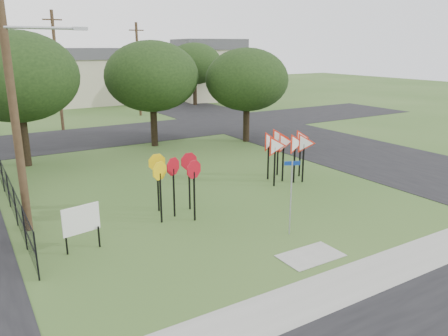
# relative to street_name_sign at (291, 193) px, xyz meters

# --- Properties ---
(ground) EXTENTS (140.00, 140.00, 0.00)m
(ground) POSITION_rel_street_name_sign_xyz_m (-0.50, 0.74, -1.55)
(ground) COLOR #2F4F1D
(sidewalk) EXTENTS (30.00, 1.60, 0.02)m
(sidewalk) POSITION_rel_street_name_sign_xyz_m (-0.50, -3.46, -1.54)
(sidewalk) COLOR gray
(sidewalk) RESTS_ON ground
(planting_strip) EXTENTS (30.00, 0.80, 0.02)m
(planting_strip) POSITION_rel_street_name_sign_xyz_m (-0.50, -4.66, -1.54)
(planting_strip) COLOR #2F4F1D
(planting_strip) RESTS_ON ground
(street_right) EXTENTS (8.00, 50.00, 0.02)m
(street_right) POSITION_rel_street_name_sign_xyz_m (11.50, 10.74, -1.54)
(street_right) COLOR black
(street_right) RESTS_ON ground
(street_far) EXTENTS (60.00, 8.00, 0.02)m
(street_far) POSITION_rel_street_name_sign_xyz_m (-0.50, 20.74, -1.54)
(street_far) COLOR black
(street_far) RESTS_ON ground
(curb_pad) EXTENTS (2.00, 1.20, 0.02)m
(curb_pad) POSITION_rel_street_name_sign_xyz_m (-0.50, -1.66, -1.54)
(curb_pad) COLOR gray
(curb_pad) RESTS_ON ground
(street_name_sign) EXTENTS (0.51, 0.25, 2.67)m
(street_name_sign) POSITION_rel_street_name_sign_xyz_m (0.00, 0.00, 0.00)
(street_name_sign) COLOR #9C9EA4
(street_name_sign) RESTS_ON ground
(stop_sign_cluster) EXTENTS (2.25, 1.79, 2.39)m
(stop_sign_cluster) POSITION_rel_street_name_sign_xyz_m (-2.67, 3.68, 0.23)
(stop_sign_cluster) COLOR black
(stop_sign_cluster) RESTS_ON ground
(yield_sign_cluster) EXTENTS (3.18, 2.19, 2.49)m
(yield_sign_cluster) POSITION_rel_street_name_sign_xyz_m (3.98, 5.11, 0.28)
(yield_sign_cluster) COLOR black
(yield_sign_cluster) RESTS_ON ground
(info_board) EXTENTS (1.23, 0.26, 1.55)m
(info_board) POSITION_rel_street_name_sign_xyz_m (-6.54, 2.49, -0.52)
(info_board) COLOR black
(info_board) RESTS_ON ground
(utility_pole_main) EXTENTS (3.55, 0.33, 10.00)m
(utility_pole_main) POSITION_rel_street_name_sign_xyz_m (-7.74, 5.23, 3.66)
(utility_pole_main) COLOR #473421
(utility_pole_main) RESTS_ON ground
(far_pole_a) EXTENTS (1.40, 0.24, 9.00)m
(far_pole_a) POSITION_rel_street_name_sign_xyz_m (-2.50, 24.74, 3.05)
(far_pole_a) COLOR #473421
(far_pole_a) RESTS_ON ground
(far_pole_b) EXTENTS (1.40, 0.24, 8.50)m
(far_pole_b) POSITION_rel_street_name_sign_xyz_m (5.50, 28.74, 2.80)
(far_pole_b) COLOR #473421
(far_pole_b) RESTS_ON ground
(fence_run) EXTENTS (0.05, 11.55, 1.50)m
(fence_run) POSITION_rel_street_name_sign_xyz_m (-8.10, 6.99, -0.77)
(fence_run) COLOR black
(fence_run) RESTS_ON ground
(house_mid) EXTENTS (8.40, 8.40, 6.20)m
(house_mid) POSITION_rel_street_name_sign_xyz_m (3.50, 40.74, 1.60)
(house_mid) COLOR beige
(house_mid) RESTS_ON ground
(house_right) EXTENTS (8.30, 8.30, 7.20)m
(house_right) POSITION_rel_street_name_sign_xyz_m (17.50, 36.74, 2.10)
(house_right) COLOR beige
(house_right) RESTS_ON ground
(tree_near_left) EXTENTS (6.40, 6.40, 7.27)m
(tree_near_left) POSITION_rel_street_name_sign_xyz_m (-6.50, 14.74, 3.30)
(tree_near_left) COLOR black
(tree_near_left) RESTS_ON ground
(tree_near_mid) EXTENTS (6.00, 6.00, 6.80)m
(tree_near_mid) POSITION_rel_street_name_sign_xyz_m (1.50, 15.74, 2.99)
(tree_near_mid) COLOR black
(tree_near_mid) RESTS_ON ground
(tree_near_right) EXTENTS (5.60, 5.60, 6.33)m
(tree_near_right) POSITION_rel_street_name_sign_xyz_m (7.50, 13.74, 2.67)
(tree_near_right) COLOR black
(tree_near_right) RESTS_ON ground
(tree_far_right) EXTENTS (6.00, 6.00, 6.80)m
(tree_far_right) POSITION_rel_street_name_sign_xyz_m (13.50, 32.74, 2.99)
(tree_far_right) COLOR black
(tree_far_right) RESTS_ON ground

